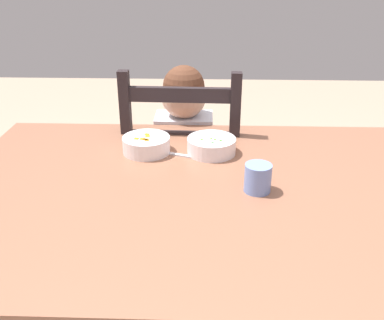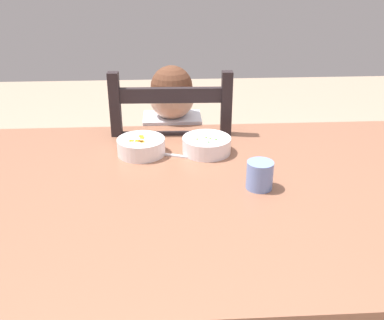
% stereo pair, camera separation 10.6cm
% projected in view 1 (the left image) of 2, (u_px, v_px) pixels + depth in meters
% --- Properties ---
extents(dining_table, '(1.44, 0.96, 0.76)m').
position_uv_depth(dining_table, '(208.00, 218.00, 1.24)').
color(dining_table, brown).
rests_on(dining_table, ground).
extents(dining_chair, '(0.43, 0.43, 0.98)m').
position_uv_depth(dining_chair, '(184.00, 188.00, 1.81)').
color(dining_chair, black).
rests_on(dining_chair, ground).
extents(child_figure, '(0.32, 0.31, 0.96)m').
position_uv_depth(child_figure, '(184.00, 150.00, 1.73)').
color(child_figure, silver).
rests_on(child_figure, ground).
extents(bowl_of_peas, '(0.15, 0.15, 0.05)m').
position_uv_depth(bowl_of_peas, '(211.00, 145.00, 1.40)').
color(bowl_of_peas, white).
rests_on(bowl_of_peas, dining_table).
extents(bowl_of_carrots, '(0.15, 0.15, 0.05)m').
position_uv_depth(bowl_of_carrots, '(146.00, 144.00, 1.41)').
color(bowl_of_carrots, white).
rests_on(bowl_of_carrots, dining_table).
extents(spoon, '(0.14, 0.07, 0.01)m').
position_uv_depth(spoon, '(168.00, 153.00, 1.40)').
color(spoon, silver).
rests_on(spoon, dining_table).
extents(drinking_cup, '(0.07, 0.07, 0.08)m').
position_uv_depth(drinking_cup, '(258.00, 178.00, 1.17)').
color(drinking_cup, '#708DD3').
rests_on(drinking_cup, dining_table).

